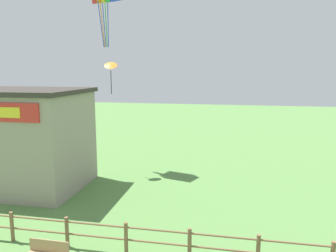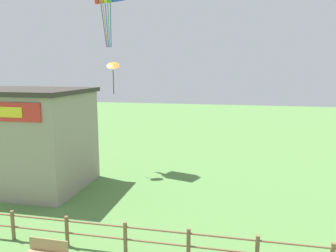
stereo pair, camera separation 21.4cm
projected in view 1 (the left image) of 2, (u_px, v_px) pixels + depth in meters
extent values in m
cylinder|color=brown|center=(12.00, 227.00, 12.61)|extent=(0.14, 0.14, 1.19)
cylinder|color=brown|center=(67.00, 232.00, 12.18)|extent=(0.14, 0.14, 1.19)
cylinder|color=brown|center=(126.00, 238.00, 11.75)|extent=(0.14, 0.14, 1.19)
cylinder|color=brown|center=(190.00, 244.00, 11.32)|extent=(0.14, 0.14, 1.19)
cylinder|color=brown|center=(258.00, 251.00, 10.89)|extent=(0.14, 0.14, 1.19)
cylinder|color=brown|center=(157.00, 230.00, 11.46)|extent=(16.09, 0.07, 0.07)
cylinder|color=brown|center=(157.00, 243.00, 11.54)|extent=(16.09, 0.07, 0.07)
cube|color=gray|center=(15.00, 141.00, 18.31)|extent=(7.49, 4.94, 5.31)
cube|color=#38332D|center=(11.00, 91.00, 17.84)|extent=(7.79, 5.24, 0.24)
cube|color=#9E7F56|center=(49.00, 246.00, 10.99)|extent=(1.44, 0.07, 0.44)
cylinder|color=blue|center=(101.00, 24.00, 21.40)|extent=(0.25, 0.44, 2.92)
cylinder|color=orange|center=(102.00, 24.00, 21.35)|extent=(0.15, 0.47, 2.92)
cylinder|color=blue|center=(104.00, 24.00, 21.31)|extent=(0.05, 0.46, 2.92)
cylinder|color=green|center=(106.00, 24.00, 21.28)|extent=(0.15, 0.47, 2.92)
cylinder|color=blue|center=(108.00, 24.00, 21.26)|extent=(0.25, 0.44, 2.92)
cone|color=orange|center=(111.00, 65.00, 20.25)|extent=(0.94, 0.88, 0.47)
cylinder|color=#333338|center=(111.00, 82.00, 20.43)|extent=(0.05, 0.05, 1.46)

